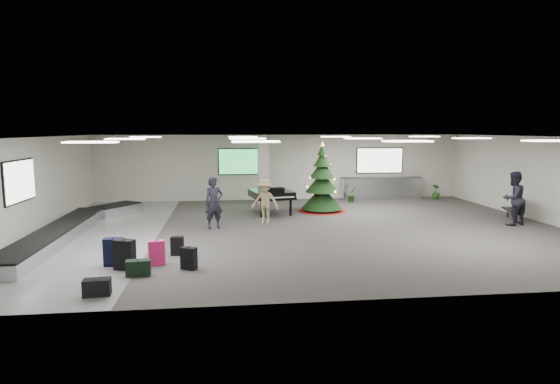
{
  "coord_description": "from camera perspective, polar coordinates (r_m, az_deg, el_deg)",
  "views": [
    {
      "loc": [
        -2.79,
        -15.88,
        3.44
      ],
      "look_at": [
        -0.78,
        1.0,
        1.17
      ],
      "focal_mm": 30.0,
      "sensor_mm": 36.0,
      "label": 1
    }
  ],
  "objects": [
    {
      "name": "bench",
      "position": [
        20.09,
        26.71,
        -1.68
      ],
      "size": [
        0.84,
        1.43,
        0.86
      ],
      "rotation": [
        0.0,
        0.0,
        -0.3
      ],
      "color": "black",
      "rests_on": "ground"
    },
    {
      "name": "pink_suitcase",
      "position": [
        12.45,
        -14.83,
        -7.18
      ],
      "size": [
        0.45,
        0.32,
        0.66
      ],
      "rotation": [
        0.0,
        0.0,
        0.24
      ],
      "color": "#FF217C",
      "rests_on": "ground"
    },
    {
      "name": "suitcase_0",
      "position": [
        12.25,
        -18.41,
        -7.27
      ],
      "size": [
        0.55,
        0.42,
        0.78
      ],
      "rotation": [
        0.0,
        0.0,
        -0.34
      ],
      "color": "black",
      "rests_on": "ground"
    },
    {
      "name": "suitcase_3",
      "position": [
        13.28,
        -12.42,
        -6.43
      ],
      "size": [
        0.36,
        0.22,
        0.54
      ],
      "rotation": [
        0.0,
        0.0,
        -0.07
      ],
      "color": "black",
      "rests_on": "ground"
    },
    {
      "name": "navy_suitcase",
      "position": [
        12.7,
        -19.63,
        -6.9
      ],
      "size": [
        0.47,
        0.28,
        0.73
      ],
      "rotation": [
        0.0,
        0.0,
        -0.03
      ],
      "color": "black",
      "rests_on": "ground"
    },
    {
      "name": "traveler_bench",
      "position": [
        18.85,
        26.56,
        -0.71
      ],
      "size": [
        1.14,
        1.01,
        1.96
      ],
      "primitive_type": "imported",
      "rotation": [
        0.0,
        0.0,
        3.47
      ],
      "color": "black",
      "rests_on": "ground"
    },
    {
      "name": "grand_piano",
      "position": [
        19.16,
        -1.03,
        -0.29
      ],
      "size": [
        1.86,
        2.23,
        1.14
      ],
      "rotation": [
        0.0,
        0.0,
        0.19
      ],
      "color": "black",
      "rests_on": "ground"
    },
    {
      "name": "service_counter",
      "position": [
        24.01,
        12.2,
        0.5
      ],
      "size": [
        4.05,
        0.65,
        1.08
      ],
      "color": "silver",
      "rests_on": "ground"
    },
    {
      "name": "ground",
      "position": [
        16.48,
        3.11,
        -4.46
      ],
      "size": [
        18.0,
        18.0,
        0.0
      ],
      "primitive_type": "plane",
      "color": "#3C3937",
      "rests_on": "ground"
    },
    {
      "name": "green_duffel",
      "position": [
        11.73,
        -16.89,
        -8.83
      ],
      "size": [
        0.59,
        0.32,
        0.4
      ],
      "rotation": [
        0.0,
        0.0,
        0.07
      ],
      "color": "black",
      "rests_on": "ground"
    },
    {
      "name": "christmas_tree",
      "position": [
        19.86,
        5.14,
        0.55
      ],
      "size": [
        2.07,
        2.07,
        2.96
      ],
      "color": "#6C0D09",
      "rests_on": "ground"
    },
    {
      "name": "black_duffel",
      "position": [
        10.65,
        -21.42,
        -10.76
      ],
      "size": [
        0.57,
        0.34,
        0.38
      ],
      "rotation": [
        0.0,
        0.0,
        0.08
      ],
      "color": "black",
      "rests_on": "ground"
    },
    {
      "name": "room_envelope",
      "position": [
        16.76,
        1.49,
        3.8
      ],
      "size": [
        18.02,
        14.02,
        3.21
      ],
      "color": "beige",
      "rests_on": "ground"
    },
    {
      "name": "suitcase_1",
      "position": [
        12.73,
        -18.29,
        -7.12
      ],
      "size": [
        0.39,
        0.23,
        0.6
      ],
      "rotation": [
        0.0,
        0.0,
        0.1
      ],
      "color": "black",
      "rests_on": "ground"
    },
    {
      "name": "traveler_a",
      "position": [
        16.45,
        -8.05,
        -1.33
      ],
      "size": [
        0.77,
        0.64,
        1.82
      ],
      "primitive_type": "imported",
      "rotation": [
        0.0,
        0.0,
        0.37
      ],
      "color": "black",
      "rests_on": "ground"
    },
    {
      "name": "traveler_b",
      "position": [
        17.18,
        -1.83,
        -1.16
      ],
      "size": [
        1.22,
        0.97,
        1.65
      ],
      "primitive_type": "imported",
      "rotation": [
        0.0,
        0.0,
        -0.39
      ],
      "color": "#97855D",
      "rests_on": "ground"
    },
    {
      "name": "baggage_carousel",
      "position": [
        16.89,
        -24.11,
        -4.09
      ],
      "size": [
        2.28,
        9.71,
        0.43
      ],
      "color": "silver",
      "rests_on": "ground"
    },
    {
      "name": "potted_plant_right",
      "position": [
        24.61,
        18.48,
        0.04
      ],
      "size": [
        0.57,
        0.57,
        0.74
      ],
      "primitive_type": "imported",
      "rotation": [
        0.0,
        0.0,
        2.1
      ],
      "color": "#133912",
      "rests_on": "ground"
    },
    {
      "name": "potted_plant_left",
      "position": [
        22.58,
        8.76,
        -0.24
      ],
      "size": [
        0.56,
        0.55,
        0.79
      ],
      "primitive_type": "imported",
      "rotation": [
        0.0,
        0.0,
        0.73
      ],
      "color": "#133912",
      "rests_on": "ground"
    },
    {
      "name": "suitcase_7",
      "position": [
        11.91,
        -11.05,
        -7.94
      ],
      "size": [
        0.43,
        0.36,
        0.57
      ],
      "rotation": [
        0.0,
        0.0,
        -0.5
      ],
      "color": "black",
      "rests_on": "ground"
    }
  ]
}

